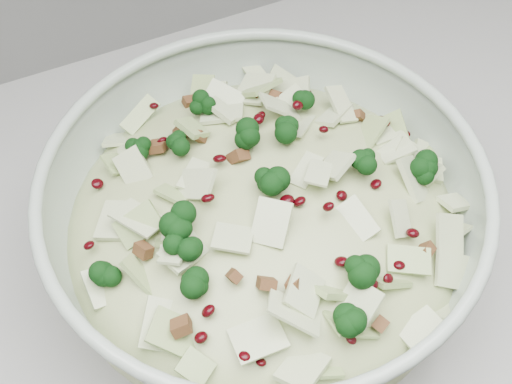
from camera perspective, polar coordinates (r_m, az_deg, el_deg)
mixing_bowl at (r=0.63m, az=0.58°, el=-2.98°), size 0.49×0.49×0.15m
salad at (r=0.61m, az=0.59°, el=-1.68°), size 0.45×0.45×0.15m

